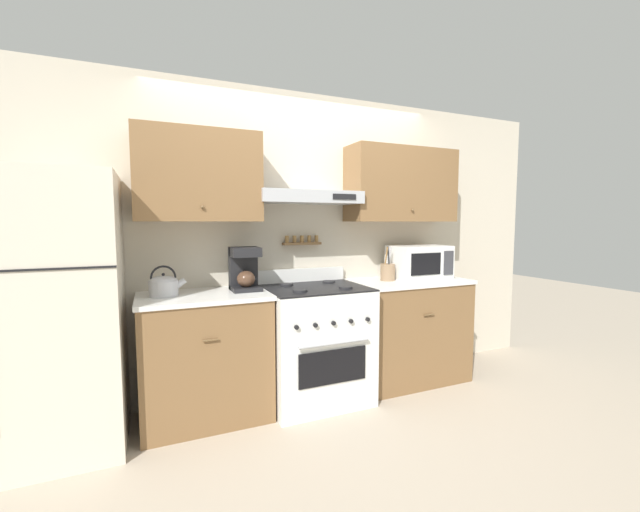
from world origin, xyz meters
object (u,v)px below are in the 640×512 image
Objects in this scene: coffee_maker at (244,269)px; microwave at (419,262)px; refrigerator at (60,314)px; utensil_crock at (388,272)px; tea_kettle at (164,285)px; stove_range at (315,343)px.

microwave is (1.63, -0.01, -0.01)m from coffee_maker.
utensil_crock is at bearing 1.92° from refrigerator.
microwave is 1.73× the size of utensil_crock.
microwave is at bearing 0.46° from tea_kettle.
tea_kettle is 0.77× the size of coffee_maker.
coffee_maker is 1.28m from utensil_crock.
refrigerator is 5.79× the size of utensil_crock.
refrigerator is at bearing -179.53° from stove_range.
utensil_crock is (-0.35, -0.02, -0.07)m from microwave.
tea_kettle is (0.61, 0.08, 0.13)m from refrigerator.
coffee_maker is 1.09× the size of utensil_crock.
tea_kettle is at bearing -180.00° from utensil_crock.
stove_range is 3.44× the size of utensil_crock.
microwave is (1.08, 0.09, 0.61)m from stove_range.
refrigerator is 1.21m from coffee_maker.
stove_range is 0.84m from coffee_maker.
refrigerator is 6.92× the size of tea_kettle.
refrigerator reaches higher than coffee_maker.
refrigerator is 3.36× the size of microwave.
utensil_crock is (0.73, 0.07, 0.54)m from stove_range.
microwave is at bearing 2.87° from utensil_crock.
coffee_maker is at bearing 5.32° from refrigerator.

